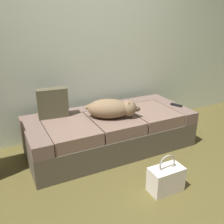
{
  "coord_description": "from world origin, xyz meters",
  "views": [
    {
      "loc": [
        -1.22,
        -1.39,
        1.55
      ],
      "look_at": [
        0.0,
        1.03,
        0.49
      ],
      "focal_mm": 40.13,
      "sensor_mm": 36.0,
      "label": 1
    }
  ],
  "objects": [
    {
      "name": "handbag",
      "position": [
        0.1,
        0.12,
        0.13
      ],
      "size": [
        0.32,
        0.18,
        0.38
      ],
      "color": "silver",
      "rests_on": "ground"
    },
    {
      "name": "tv_remote",
      "position": [
        0.91,
        0.97,
        0.45
      ],
      "size": [
        0.1,
        0.16,
        0.02
      ],
      "primitive_type": "cube",
      "rotation": [
        0.0,
        0.0,
        0.38
      ],
      "color": "black",
      "rests_on": "couch"
    },
    {
      "name": "back_wall",
      "position": [
        0.0,
        1.71,
        1.4
      ],
      "size": [
        6.4,
        0.1,
        2.8
      ],
      "primitive_type": "cube",
      "color": "silver",
      "rests_on": "ground"
    },
    {
      "name": "ground_plane",
      "position": [
        0.0,
        0.0,
        0.0
      ],
      "size": [
        10.0,
        10.0,
        0.0
      ],
      "primitive_type": "plane",
      "color": "brown"
    },
    {
      "name": "couch",
      "position": [
        0.0,
        1.08,
        0.22
      ],
      "size": [
        1.98,
        0.86,
        0.44
      ],
      "color": "brown",
      "rests_on": "ground"
    },
    {
      "name": "throw_pillow",
      "position": [
        -0.62,
        1.32,
        0.61
      ],
      "size": [
        0.35,
        0.15,
        0.34
      ],
      "primitive_type": "cube",
      "rotation": [
        0.0,
        0.0,
        -0.1
      ],
      "color": "#4F4C34",
      "rests_on": "couch"
    },
    {
      "name": "dog_tan",
      "position": [
        -0.02,
        0.99,
        0.55
      ],
      "size": [
        0.62,
        0.46,
        0.22
      ],
      "color": "#816648",
      "rests_on": "couch"
    }
  ]
}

